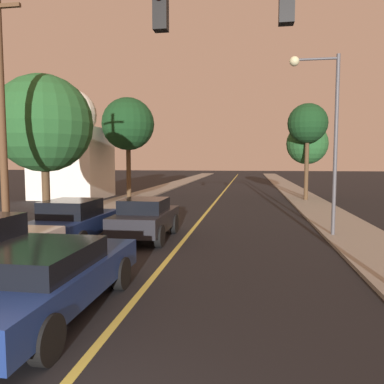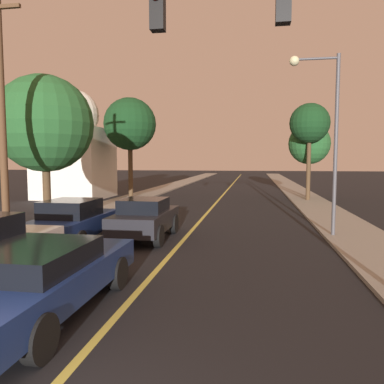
{
  "view_description": "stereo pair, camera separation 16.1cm",
  "coord_description": "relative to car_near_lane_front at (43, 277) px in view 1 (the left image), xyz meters",
  "views": [
    {
      "loc": [
        2.32,
        -3.05,
        2.91
      ],
      "look_at": [
        0.0,
        12.06,
        1.6
      ],
      "focal_mm": 35.0,
      "sensor_mm": 36.0,
      "label": 1
    },
    {
      "loc": [
        2.48,
        -3.02,
        2.91
      ],
      "look_at": [
        0.0,
        12.06,
        1.6
      ],
      "focal_mm": 35.0,
      "sensor_mm": 36.0,
      "label": 2
    }
  ],
  "objects": [
    {
      "name": "sidewalk_left",
      "position": [
        -4.92,
        32.78,
        -0.68
      ],
      "size": [
        2.5,
        80.0,
        0.12
      ],
      "color": "gray",
      "rests_on": "ground"
    },
    {
      "name": "tree_left_near",
      "position": [
        -4.97,
        8.74,
        3.71
      ],
      "size": [
        4.14,
        4.14,
        6.41
      ],
      "color": "#4C3823",
      "rests_on": "ground"
    },
    {
      "name": "traffic_signal_mast",
      "position": [
        5.01,
        2.2,
        4.41
      ],
      "size": [
        6.2,
        0.42,
        6.99
      ],
      "color": "#47474C",
      "rests_on": "ground"
    },
    {
      "name": "utility_pole_left",
      "position": [
        -4.27,
        5.02,
        3.68
      ],
      "size": [
        1.6,
        0.24,
        8.27
      ],
      "color": "#513823",
      "rests_on": "ground"
    },
    {
      "name": "tree_right_near",
      "position": [
        7.97,
        22.71,
        3.36
      ],
      "size": [
        3.04,
        3.04,
        5.52
      ],
      "color": "#4C3823",
      "rests_on": "ground"
    },
    {
      "name": "car_near_lane_front",
      "position": [
        0.0,
        0.0,
        0.0
      ],
      "size": [
        2.09,
        5.06,
        1.36
      ],
      "color": "navy",
      "rests_on": "ground"
    },
    {
      "name": "tree_right_far",
      "position": [
        7.7,
        20.9,
        4.66
      ],
      "size": [
        2.75,
        2.75,
        6.71
      ],
      "color": "#4C3823",
      "rests_on": "ground"
    },
    {
      "name": "tree_left_far",
      "position": [
        -5.09,
        20.38,
        4.77
      ],
      "size": [
        3.83,
        3.83,
        7.34
      ],
      "color": "#4C3823",
      "rests_on": "ground"
    },
    {
      "name": "streetlamp_right",
      "position": [
        6.45,
        8.25,
        3.66
      ],
      "size": [
        1.8,
        0.36,
        6.62
      ],
      "color": "#47474C",
      "rests_on": "ground"
    },
    {
      "name": "car_near_lane_second",
      "position": [
        -0.0,
        6.89,
        0.05
      ],
      "size": [
        1.86,
        3.91,
        1.51
      ],
      "color": "black",
      "rests_on": "ground"
    },
    {
      "name": "road_surface",
      "position": [
        1.43,
        32.78,
        -0.74
      ],
      "size": [
        10.21,
        80.0,
        0.01
      ],
      "color": "black",
      "rests_on": "ground"
    },
    {
      "name": "domed_building_left",
      "position": [
        -9.63,
        20.69,
        2.99
      ],
      "size": [
        4.91,
        4.91,
        8.22
      ],
      "color": "silver",
      "rests_on": "ground"
    },
    {
      "name": "car_outer_lane_second",
      "position": [
        -2.25,
        5.73,
        0.06
      ],
      "size": [
        1.91,
        4.14,
        1.55
      ],
      "color": "navy",
      "rests_on": "ground"
    },
    {
      "name": "sidewalk_right",
      "position": [
        7.78,
        32.78,
        -0.68
      ],
      "size": [
        2.5,
        80.0,
        0.12
      ],
      "color": "gray",
      "rests_on": "ground"
    }
  ]
}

